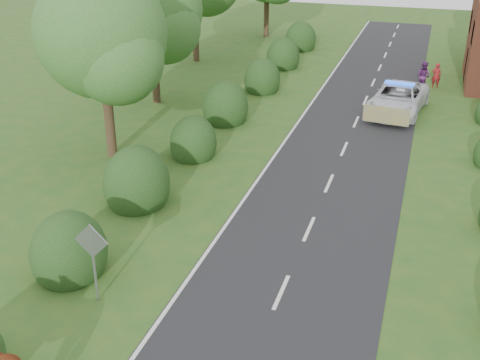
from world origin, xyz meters
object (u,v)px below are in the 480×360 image
(road_sign, at_px, (92,252))
(pedestrian_red, at_px, (436,75))
(police_van, at_px, (398,99))
(pedestrian_purple, at_px, (423,76))

(road_sign, xyz_separation_m, pedestrian_red, (8.78, 26.09, -0.89))
(road_sign, height_order, pedestrian_red, road_sign)
(police_van, bearing_deg, pedestrian_red, 79.43)
(road_sign, distance_m, pedestrian_purple, 26.42)
(pedestrian_red, bearing_deg, pedestrian_purple, 47.54)
(police_van, distance_m, pedestrian_purple, 5.02)
(road_sign, bearing_deg, police_van, 71.19)
(pedestrian_red, bearing_deg, police_van, 68.70)
(pedestrian_red, distance_m, pedestrian_purple, 1.20)
(pedestrian_red, height_order, pedestrian_purple, pedestrian_purple)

